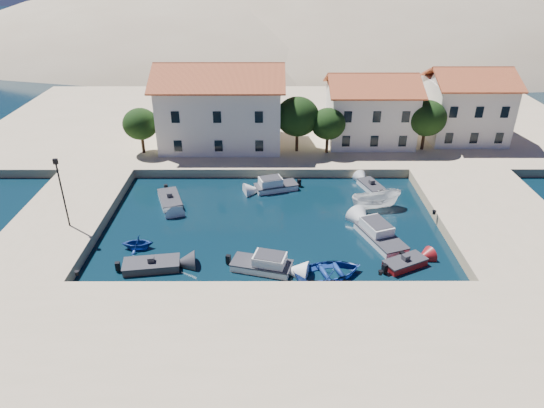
{
  "coord_description": "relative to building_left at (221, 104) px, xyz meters",
  "views": [
    {
      "loc": [
        -0.04,
        -28.27,
        22.21
      ],
      "look_at": [
        0.04,
        10.06,
        2.0
      ],
      "focal_mm": 32.0,
      "sensor_mm": 36.0,
      "label": 1
    }
  ],
  "objects": [
    {
      "name": "cabin_cruiser_north",
      "position": [
        6.48,
        -10.9,
        -5.46
      ],
      "size": [
        4.72,
        3.07,
        1.6
      ],
      "rotation": [
        0.0,
        0.0,
        3.45
      ],
      "color": "white",
      "rests_on": "ground"
    },
    {
      "name": "cabin_cruiser_south",
      "position": [
        5.22,
        -25.08,
        -5.46
      ],
      "size": [
        5.06,
        3.15,
        1.6
      ],
      "rotation": [
        0.0,
        0.0,
        -0.26
      ],
      "color": "white",
      "rests_on": "ground"
    },
    {
      "name": "quay_west",
      "position": [
        -13.0,
        -18.0,
        -5.44
      ],
      "size": [
        8.0,
        20.0,
        1.0
      ],
      "primitive_type": "cube",
      "color": "tan",
      "rests_on": "ground"
    },
    {
      "name": "motorboat_white_ne",
      "position": [
        16.4,
        -10.83,
        -5.64
      ],
      "size": [
        2.67,
        3.85,
        1.25
      ],
      "rotation": [
        0.0,
        0.0,
        1.89
      ],
      "color": "white",
      "rests_on": "ground"
    },
    {
      "name": "hills",
      "position": [
        26.64,
        95.62,
        -29.34
      ],
      "size": [
        254.0,
        176.0,
        99.0
      ],
      "color": "tan",
      "rests_on": "ground"
    },
    {
      "name": "motorboat_grey_sw",
      "position": [
        -3.41,
        -24.95,
        -5.64
      ],
      "size": [
        4.6,
        2.54,
        1.25
      ],
      "rotation": [
        0.0,
        0.0,
        0.14
      ],
      "color": "#333338",
      "rests_on": "ground"
    },
    {
      "name": "quay_south",
      "position": [
        6.0,
        -34.0,
        -5.44
      ],
      "size": [
        52.0,
        12.0,
        1.0
      ],
      "primitive_type": "cube",
      "color": "tan",
      "rests_on": "ground"
    },
    {
      "name": "cabin_cruiser_east",
      "position": [
        15.33,
        -20.92,
        -5.46
      ],
      "size": [
        4.01,
        5.94,
        1.6
      ],
      "rotation": [
        0.0,
        0.0,
        1.93
      ],
      "color": "white",
      "rests_on": "ground"
    },
    {
      "name": "rowboat_west",
      "position": [
        -5.2,
        -22.05,
        -5.94
      ],
      "size": [
        2.7,
        2.37,
        1.37
      ],
      "primitive_type": "imported",
      "rotation": [
        0.0,
        0.0,
        -1.52
      ],
      "color": "navy",
      "rests_on": "ground"
    },
    {
      "name": "bollards",
      "position": [
        8.8,
        -24.13,
        -4.79
      ],
      "size": [
        29.36,
        9.56,
        0.3
      ],
      "color": "black",
      "rests_on": "ground"
    },
    {
      "name": "quay_north",
      "position": [
        8.0,
        10.0,
        -5.44
      ],
      "size": [
        80.0,
        36.0,
        1.0
      ],
      "primitive_type": "cube",
      "color": "tan",
      "rests_on": "ground"
    },
    {
      "name": "lamppost",
      "position": [
        -11.5,
        -20.0,
        -1.18
      ],
      "size": [
        0.35,
        0.25,
        6.22
      ],
      "color": "black",
      "rests_on": "quay_west"
    },
    {
      "name": "building_mid",
      "position": [
        18.0,
        1.0,
        -0.71
      ],
      "size": [
        10.5,
        8.4,
        8.3
      ],
      "color": "white",
      "rests_on": "quay_north"
    },
    {
      "name": "rowboat_south",
      "position": [
        10.37,
        -26.03,
        -5.94
      ],
      "size": [
        6.14,
        5.09,
        1.1
      ],
      "primitive_type": "imported",
      "rotation": [
        0.0,
        0.0,
        1.85
      ],
      "color": "navy",
      "rests_on": "ground"
    },
    {
      "name": "ground",
      "position": [
        6.0,
        -28.0,
        -5.94
      ],
      "size": [
        400.0,
        400.0,
        0.0
      ],
      "primitive_type": "plane",
      "color": "black",
      "rests_on": "ground"
    },
    {
      "name": "trees",
      "position": [
        10.51,
        -2.54,
        -1.1
      ],
      "size": [
        37.3,
        5.3,
        6.45
      ],
      "color": "#382314",
      "rests_on": "quay_north"
    },
    {
      "name": "building_left",
      "position": [
        0.0,
        0.0,
        0.0
      ],
      "size": [
        14.7,
        9.45,
        9.7
      ],
      "color": "white",
      "rests_on": "quay_north"
    },
    {
      "name": "motorboat_white_west",
      "position": [
        -4.05,
        -13.75,
        -5.64
      ],
      "size": [
        3.18,
        4.65,
        1.25
      ],
      "rotation": [
        0.0,
        0.0,
        -1.24
      ],
      "color": "white",
      "rests_on": "ground"
    },
    {
      "name": "quay_east",
      "position": [
        26.5,
        -18.0,
        -5.44
      ],
      "size": [
        11.0,
        20.0,
        1.0
      ],
      "primitive_type": "cube",
      "color": "tan",
      "rests_on": "ground"
    },
    {
      "name": "motorboat_red_se",
      "position": [
        16.51,
        -24.73,
        -5.64
      ],
      "size": [
        3.79,
        2.96,
        1.25
      ],
      "rotation": [
        0.0,
        0.0,
        0.48
      ],
      "color": "maroon",
      "rests_on": "ground"
    },
    {
      "name": "boat_east",
      "position": [
        16.04,
        -15.02,
        -5.94
      ],
      "size": [
        5.17,
        2.7,
        1.9
      ],
      "primitive_type": "imported",
      "rotation": [
        0.0,
        0.0,
        1.75
      ],
      "color": "white",
      "rests_on": "ground"
    },
    {
      "name": "building_right",
      "position": [
        30.0,
        2.0,
        -0.46
      ],
      "size": [
        9.45,
        8.4,
        8.8
      ],
      "color": "white",
      "rests_on": "quay_north"
    }
  ]
}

